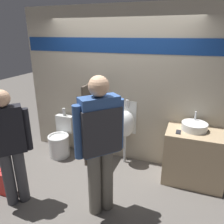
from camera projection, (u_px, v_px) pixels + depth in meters
The scene contains 11 objects.
ground_plane at pixel (109, 172), 3.75m from camera, with size 16.00×16.00×0.00m, color #5B5651.
display_wall at pixel (120, 87), 3.82m from camera, with size 3.64×0.07×2.70m.
sink_counter at pixel (194, 157), 3.42m from camera, with size 0.89×0.58×0.86m.
sink_basin at pixel (194, 126), 3.32m from camera, with size 0.38×0.38×0.25m.
cell_phone at pixel (178, 132), 3.26m from camera, with size 0.07×0.14×0.01m.
divider_near_counter at pixel (90, 123), 3.93m from camera, with size 0.03×0.52×1.45m.
urinal_near_counter at pixel (125, 124), 3.82m from camera, with size 0.34×0.29×1.18m.
toilet at pixel (61, 140), 4.23m from camera, with size 0.40×0.57×0.89m.
person_in_vest at pixel (100, 139), 2.62m from camera, with size 0.50×0.51×1.83m.
person_with_lanyard at pixel (9, 145), 2.82m from camera, with size 0.43×0.43×1.63m.
shopping_bag at pixel (4, 182), 3.22m from camera, with size 0.28×0.15×0.49m.
Camera 1 is at (1.14, -2.96, 2.26)m, focal length 35.00 mm.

